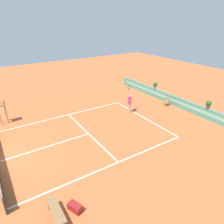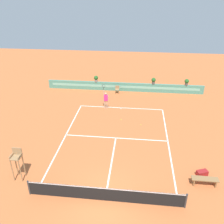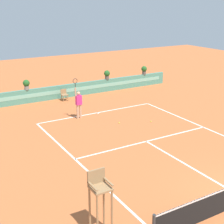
{
  "view_description": "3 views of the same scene",
  "coord_description": "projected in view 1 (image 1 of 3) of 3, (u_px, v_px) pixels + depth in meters",
  "views": [
    {
      "loc": [
        12.54,
        0.49,
        8.22
      ],
      "look_at": [
        -0.59,
        8.95,
        1.0
      ],
      "focal_mm": 32.85,
      "sensor_mm": 36.0,
      "label": 1
    },
    {
      "loc": [
        1.47,
        -9.59,
        10.68
      ],
      "look_at": [
        -0.59,
        8.95,
        1.0
      ],
      "focal_mm": 38.31,
      "sensor_mm": 36.0,
      "label": 2
    },
    {
      "loc": [
        -9.79,
        -6.67,
        7.04
      ],
      "look_at": [
        -0.59,
        8.95,
        1.0
      ],
      "focal_mm": 53.74,
      "sensor_mm": 36.0,
      "label": 3
    }
  ],
  "objects": [
    {
      "name": "court_lines",
      "position": [
        92.0,
        133.0,
        16.08
      ],
      "size": [
        8.32,
        11.94,
        0.01
      ],
      "color": "white",
      "rests_on": "ground"
    },
    {
      "name": "ball_kid_chair",
      "position": [
        166.0,
        101.0,
        20.84
      ],
      "size": [
        0.44,
        0.44,
        0.85
      ],
      "color": "#99754C",
      "rests_on": "ground"
    },
    {
      "name": "tennis_ball_mid_court",
      "position": [
        127.0,
        136.0,
        15.5
      ],
      "size": [
        0.07,
        0.07,
        0.07
      ],
      "primitive_type": "sphere",
      "color": "#CCE033",
      "rests_on": "ground"
    },
    {
      "name": "tennis_player",
      "position": [
        130.0,
        102.0,
        19.13
      ],
      "size": [
        0.62,
        0.24,
        2.58
      ],
      "color": "tan",
      "rests_on": "ground"
    },
    {
      "name": "potted_plant_left",
      "position": [
        155.0,
        85.0,
        22.75
      ],
      "size": [
        0.48,
        0.48,
        0.72
      ],
      "color": "gray",
      "rests_on": "back_wall_barrier"
    },
    {
      "name": "bench_courtside",
      "position": [
        56.0,
        212.0,
        9.08
      ],
      "size": [
        1.6,
        0.44,
        0.51
      ],
      "color": "olive",
      "rests_on": "ground"
    },
    {
      "name": "gear_bag",
      "position": [
        75.0,
        207.0,
        9.54
      ],
      "size": [
        0.78,
        0.59,
        0.36
      ],
      "primitive_type": "cube",
      "rotation": [
        0.0,
        0.0,
        0.38
      ],
      "color": "maroon",
      "rests_on": "ground"
    },
    {
      "name": "tennis_ball_near_baseline",
      "position": [
        122.0,
        124.0,
        17.26
      ],
      "size": [
        0.07,
        0.07,
        0.07
      ],
      "primitive_type": "sphere",
      "color": "#CCE033",
      "rests_on": "ground"
    },
    {
      "name": "ground_plane",
      "position": [
        84.0,
        135.0,
        15.73
      ],
      "size": [
        60.0,
        60.0,
        0.0
      ],
      "primitive_type": "plane",
      "color": "#BC6033"
    },
    {
      "name": "potted_plant_right",
      "position": [
        209.0,
        104.0,
        17.72
      ],
      "size": [
        0.48,
        0.48,
        0.72
      ],
      "color": "#514C47",
      "rests_on": "back_wall_barrier"
    },
    {
      "name": "back_wall_barrier",
      "position": [
        177.0,
        102.0,
        20.63
      ],
      "size": [
        18.0,
        0.21,
        1.0
      ],
      "color": "#4C8E7A",
      "rests_on": "ground"
    },
    {
      "name": "umpire_chair",
      "position": [
        2.0,
        108.0,
        17.08
      ],
      "size": [
        0.6,
        0.6,
        2.14
      ],
      "color": "#99754C",
      "rests_on": "ground"
    }
  ]
}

